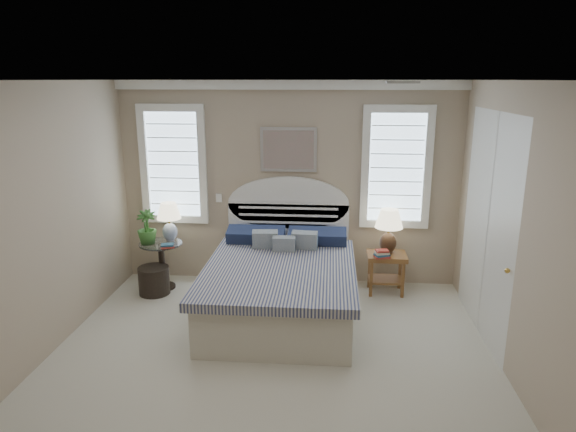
% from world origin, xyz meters
% --- Properties ---
extents(floor, '(4.50, 5.00, 0.01)m').
position_xyz_m(floor, '(0.00, 0.00, 0.00)').
color(floor, beige).
rests_on(floor, ground).
extents(ceiling, '(4.50, 5.00, 0.01)m').
position_xyz_m(ceiling, '(0.00, 0.00, 2.70)').
color(ceiling, silver).
rests_on(ceiling, wall_back).
extents(wall_back, '(4.50, 0.02, 2.70)m').
position_xyz_m(wall_back, '(0.00, 2.50, 1.35)').
color(wall_back, tan).
rests_on(wall_back, floor).
extents(wall_left, '(0.02, 5.00, 2.70)m').
position_xyz_m(wall_left, '(-2.25, 0.00, 1.35)').
color(wall_left, tan).
rests_on(wall_left, floor).
extents(wall_right, '(0.02, 5.00, 2.70)m').
position_xyz_m(wall_right, '(2.25, 0.00, 1.35)').
color(wall_right, tan).
rests_on(wall_right, floor).
extents(crown_molding, '(4.50, 0.08, 0.12)m').
position_xyz_m(crown_molding, '(0.00, 2.46, 2.64)').
color(crown_molding, white).
rests_on(crown_molding, wall_back).
extents(hvac_vent, '(0.30, 0.20, 0.02)m').
position_xyz_m(hvac_vent, '(1.20, 0.80, 2.68)').
color(hvac_vent, '#B2B2B2').
rests_on(hvac_vent, ceiling).
extents(switch_plate, '(0.08, 0.01, 0.12)m').
position_xyz_m(switch_plate, '(-0.95, 2.48, 1.15)').
color(switch_plate, white).
rests_on(switch_plate, wall_back).
extents(window_left, '(0.90, 0.06, 1.60)m').
position_xyz_m(window_left, '(-1.55, 2.48, 1.60)').
color(window_left, silver).
rests_on(window_left, wall_back).
extents(window_right, '(0.90, 0.06, 1.60)m').
position_xyz_m(window_right, '(1.40, 2.48, 1.60)').
color(window_right, silver).
rests_on(window_right, wall_back).
extents(painting, '(0.74, 0.04, 0.58)m').
position_xyz_m(painting, '(0.00, 2.46, 1.82)').
color(painting, silver).
rests_on(painting, wall_back).
extents(closet_door, '(0.02, 1.80, 2.40)m').
position_xyz_m(closet_door, '(2.23, 1.20, 1.20)').
color(closet_door, silver).
rests_on(closet_door, floor).
extents(bed, '(1.72, 2.28, 1.47)m').
position_xyz_m(bed, '(0.00, 1.46, 0.39)').
color(bed, silver).
rests_on(bed, floor).
extents(side_table_left, '(0.56, 0.56, 0.63)m').
position_xyz_m(side_table_left, '(-1.65, 2.05, 0.39)').
color(side_table_left, black).
rests_on(side_table_left, floor).
extents(nightstand_right, '(0.50, 0.40, 0.53)m').
position_xyz_m(nightstand_right, '(1.30, 2.15, 0.39)').
color(nightstand_right, brown).
rests_on(nightstand_right, floor).
extents(floor_pot, '(0.48, 0.48, 0.36)m').
position_xyz_m(floor_pot, '(-1.70, 1.86, 0.18)').
color(floor_pot, black).
rests_on(floor_pot, floor).
extents(lamp_left, '(0.40, 0.40, 0.52)m').
position_xyz_m(lamp_left, '(-1.56, 2.18, 0.95)').
color(lamp_left, silver).
rests_on(lamp_left, side_table_left).
extents(lamp_right, '(0.42, 0.42, 0.58)m').
position_xyz_m(lamp_right, '(1.31, 2.21, 0.89)').
color(lamp_right, black).
rests_on(lamp_right, nightstand_right).
extents(potted_plant, '(0.30, 0.30, 0.45)m').
position_xyz_m(potted_plant, '(-1.81, 2.01, 0.85)').
color(potted_plant, '#28652E').
rests_on(potted_plant, side_table_left).
extents(books_left, '(0.19, 0.16, 0.05)m').
position_xyz_m(books_left, '(-1.50, 1.88, 0.65)').
color(books_left, '#A53229').
rests_on(books_left, side_table_left).
extents(books_right, '(0.22, 0.18, 0.10)m').
position_xyz_m(books_right, '(1.22, 2.00, 0.58)').
color(books_right, '#A53229').
rests_on(books_right, nightstand_right).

